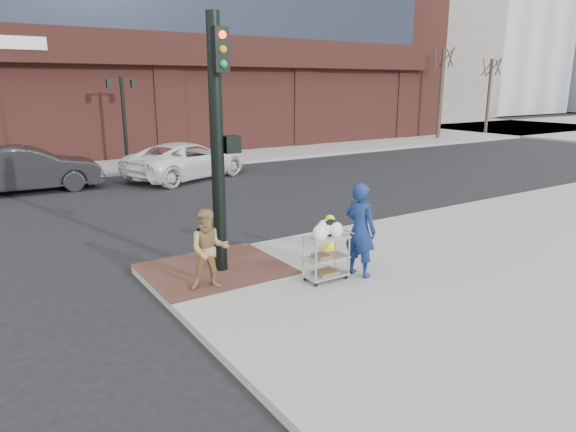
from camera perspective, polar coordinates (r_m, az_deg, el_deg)
ground at (r=10.31m, az=-2.90°, el=-7.49°), size 220.00×220.00×0.00m
sidewalk_far at (r=43.99m, az=-9.97°, el=9.36°), size 65.00×36.00×0.15m
brick_curb_ramp at (r=10.74m, az=-8.13°, el=-5.80°), size 2.80×2.40×0.01m
filler_block at (r=64.60m, az=11.55°, el=18.80°), size 14.00×20.00×18.00m
bare_tree_a at (r=38.05m, az=16.95°, el=17.54°), size 1.80×1.80×7.20m
bare_tree_b at (r=43.04m, az=21.76°, el=16.10°), size 1.80×1.80×6.70m
lamp_post at (r=25.24m, az=-17.81°, el=11.01°), size 1.32×0.22×4.00m
traffic_signal_pole at (r=10.07m, az=-7.72°, el=8.52°), size 0.61×0.51×5.00m
woman_blue at (r=10.12m, az=8.01°, el=-1.53°), size 0.62×0.78×1.87m
pedestrian_tan at (r=9.52m, az=-8.76°, el=-3.71°), size 0.89×0.79×1.52m
sedan_dark at (r=20.99m, az=-27.01°, el=4.65°), size 5.17×2.05×1.67m
minivan_white at (r=21.89m, az=-11.13°, el=6.09°), size 5.99×4.30×1.51m
utility_cart at (r=9.93m, az=4.27°, el=-4.19°), size 0.86×0.49×1.18m
fire_hydrant at (r=11.67m, az=4.67°, el=-1.85°), size 0.40×0.28×0.85m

